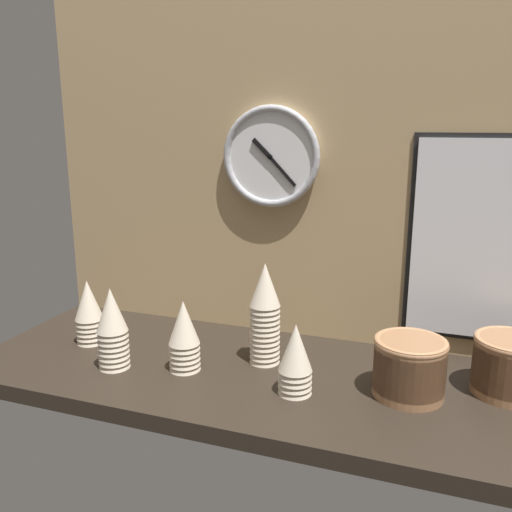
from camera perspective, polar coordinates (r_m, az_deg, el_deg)
The scene contains 11 objects.
ground_plane at distance 135.12cm, azimuth 3.54°, elevation -13.00°, with size 160.00×56.00×4.00cm, color black.
wall_tiled_back at distance 146.26cm, azimuth 6.82°, elevation 11.25°, with size 160.00×3.00×105.00cm.
cup_stack_center_left at distance 133.58cm, azimuth -7.58°, elevation -8.30°, with size 7.67×7.67×17.74cm.
cup_stack_far_left at distance 155.31cm, azimuth -17.08°, elevation -5.58°, with size 7.67×7.67×17.74cm.
cup_stack_center_right at distance 122.20cm, azimuth 4.16°, elevation -10.75°, with size 7.67×7.67×16.38cm.
cup_stack_left at distance 137.68cm, azimuth -14.89°, elevation -7.37°, with size 7.67×7.67×20.47cm.
cup_stack_center at distance 135.02cm, azimuth 0.94°, elevation -6.07°, with size 7.67×7.67×25.92cm.
bowl_stack_right at distance 126.14cm, azimuth 15.84°, elevation -11.11°, with size 15.98×15.98×13.21cm.
bowl_stack_far_right at distance 134.58cm, azimuth 25.13°, elevation -10.32°, with size 15.98×15.98×13.21cm.
wall_clock at distance 146.86cm, azimuth 1.59°, elevation 10.40°, with size 27.05×2.70×27.05cm.
menu_board at distance 143.52cm, azimuth 23.56°, elevation 1.37°, with size 39.69×1.32×51.74cm.
Camera 1 is at (32.70, -115.90, 59.28)cm, focal length 38.00 mm.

